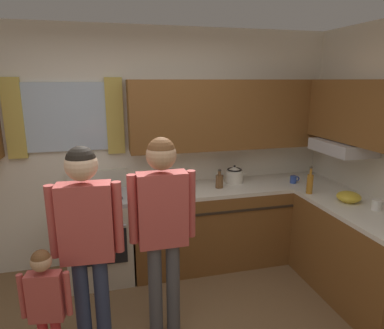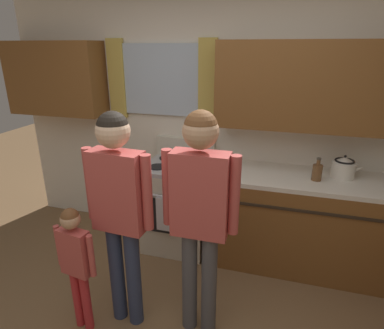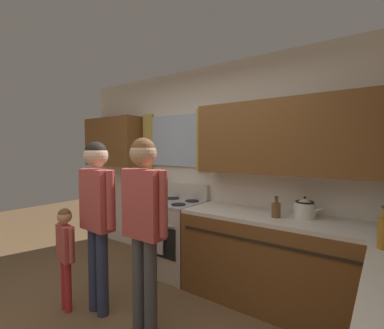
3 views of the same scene
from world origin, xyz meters
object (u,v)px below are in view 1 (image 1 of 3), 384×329
object	(u,v)px
mug_ceramic_white	(377,205)
adult_holding_child	(87,231)
stove_oven	(100,235)
stovetop_kettle	(234,175)
bottle_oil_amber	(310,183)
mixing_bowl	(349,197)
mug_cobalt_blue	(294,179)
adult_in_plaid	(163,217)
bottle_squat_brown	(219,181)
small_child	(46,301)

from	to	relation	value
mug_ceramic_white	adult_holding_child	bearing A→B (deg)	-178.20
stove_oven	stovetop_kettle	bearing A→B (deg)	3.34
bottle_oil_amber	mixing_bowl	xyz separation A→B (m)	(0.23, -0.31, -0.06)
mug_cobalt_blue	adult_in_plaid	distance (m)	1.91
mixing_bowl	mug_ceramic_white	bearing A→B (deg)	-67.55
bottle_squat_brown	adult_holding_child	size ratio (longest dim) A/B	0.13
adult_in_plaid	small_child	xyz separation A→B (m)	(-0.83, -0.23, -0.42)
stove_oven	mug_cobalt_blue	xyz separation A→B (m)	(2.17, -0.10, 0.48)
bottle_squat_brown	adult_in_plaid	world-z (taller)	adult_in_plaid
mug_cobalt_blue	mug_ceramic_white	world-z (taller)	mug_ceramic_white
stovetop_kettle	mug_ceramic_white	bearing A→B (deg)	-49.55
stove_oven	adult_holding_child	size ratio (longest dim) A/B	0.68
stove_oven	mixing_bowl	xyz separation A→B (m)	(2.36, -0.77, 0.48)
bottle_squat_brown	mug_cobalt_blue	bearing A→B (deg)	-3.08
adult_holding_child	adult_in_plaid	bearing A→B (deg)	7.23
adult_holding_child	adult_in_plaid	xyz separation A→B (m)	(0.55, 0.07, 0.02)
small_child	mixing_bowl	bearing A→B (deg)	10.27
mixing_bowl	bottle_oil_amber	bearing A→B (deg)	126.18
mug_cobalt_blue	adult_in_plaid	bearing A→B (deg)	-150.81
mug_ceramic_white	bottle_oil_amber	bearing A→B (deg)	120.60
adult_holding_child	bottle_oil_amber	bearing A→B (deg)	16.24
adult_in_plaid	adult_holding_child	bearing A→B (deg)	-172.77
mug_ceramic_white	mixing_bowl	world-z (taller)	mixing_bowl
bottle_squat_brown	mug_cobalt_blue	size ratio (longest dim) A/B	1.79
mug_cobalt_blue	mixing_bowl	distance (m)	0.70
stove_oven	bottle_oil_amber	xyz separation A→B (m)	(2.13, -0.46, 0.54)
bottle_oil_amber	small_child	bearing A→B (deg)	-162.03
stove_oven	adult_in_plaid	xyz separation A→B (m)	(0.50, -1.03, 0.57)
small_child	adult_in_plaid	bearing A→B (deg)	15.69
mixing_bowl	bottle_squat_brown	bearing A→B (deg)	145.92
stove_oven	mixing_bowl	distance (m)	2.53
mug_ceramic_white	mixing_bowl	distance (m)	0.27
bottle_oil_amber	mug_ceramic_white	world-z (taller)	bottle_oil_amber
stove_oven	bottle_squat_brown	bearing A→B (deg)	-2.19
stove_oven	mixing_bowl	size ratio (longest dim) A/B	4.87
bottle_squat_brown	adult_in_plaid	distance (m)	1.26
bottle_squat_brown	small_child	xyz separation A→B (m)	(-1.62, -1.21, -0.35)
bottle_oil_amber	stovetop_kettle	bearing A→B (deg)	138.14
stovetop_kettle	mixing_bowl	bearing A→B (deg)	-45.66
mug_ceramic_white	stovetop_kettle	bearing A→B (deg)	130.45
bottle_squat_brown	mixing_bowl	size ratio (longest dim) A/B	0.91
stove_oven	adult_holding_child	world-z (taller)	adult_holding_child
stove_oven	bottle_squat_brown	world-z (taller)	bottle_squat_brown
stove_oven	mug_ceramic_white	bearing A→B (deg)	-22.50
adult_holding_child	small_child	size ratio (longest dim) A/B	1.64
mug_ceramic_white	adult_holding_child	size ratio (longest dim) A/B	0.08
mug_ceramic_white	mixing_bowl	xyz separation A→B (m)	(-0.10, 0.24, -0.00)
adult_holding_child	small_child	distance (m)	0.52
mug_cobalt_blue	small_child	world-z (taller)	small_child
adult_holding_child	bottle_squat_brown	bearing A→B (deg)	38.09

